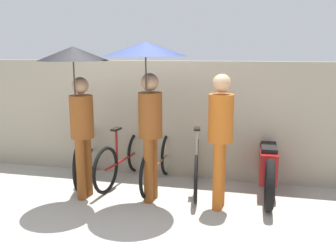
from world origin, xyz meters
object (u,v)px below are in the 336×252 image
(parked_bicycle_0, at_px, (87,156))
(pedestrian_leading, at_px, (77,85))
(parked_bicycle_1, at_px, (123,159))
(pedestrian_center, at_px, (147,77))
(parked_bicycle_3, at_px, (197,165))
(parked_bicycle_2, at_px, (159,162))
(pedestrian_trailing, at_px, (220,131))
(motorcycle, at_px, (268,166))

(parked_bicycle_0, relative_size, pedestrian_leading, 0.80)
(parked_bicycle_1, xyz_separation_m, pedestrian_leading, (-0.32, -0.82, 1.23))
(pedestrian_center, bearing_deg, pedestrian_leading, 10.78)
(parked_bicycle_3, height_order, pedestrian_leading, pedestrian_leading)
(parked_bicycle_2, xyz_separation_m, pedestrian_center, (0.03, -0.68, 1.34))
(parked_bicycle_1, height_order, parked_bicycle_2, parked_bicycle_2)
(parked_bicycle_0, distance_m, parked_bicycle_3, 1.77)
(parked_bicycle_1, bearing_deg, pedestrian_center, -131.60)
(parked_bicycle_2, xyz_separation_m, pedestrian_leading, (-0.91, -0.78, 1.23))
(parked_bicycle_2, xyz_separation_m, pedestrian_trailing, (0.98, -0.63, 0.67))
(parked_bicycle_3, height_order, pedestrian_center, pedestrian_center)
(parked_bicycle_2, height_order, motorcycle, parked_bicycle_2)
(pedestrian_leading, bearing_deg, pedestrian_trailing, -170.76)
(parked_bicycle_1, height_order, pedestrian_leading, pedestrian_leading)
(motorcycle, bearing_deg, parked_bicycle_1, 90.52)
(parked_bicycle_1, relative_size, pedestrian_leading, 0.83)
(pedestrian_trailing, xyz_separation_m, motorcycle, (0.64, 0.70, -0.65))
(parked_bicycle_1, distance_m, pedestrian_center, 1.65)
(parked_bicycle_1, height_order, pedestrian_trailing, pedestrian_trailing)
(pedestrian_center, height_order, pedestrian_trailing, pedestrian_center)
(pedestrian_leading, bearing_deg, pedestrian_center, -169.40)
(pedestrian_center, relative_size, motorcycle, 1.07)
(pedestrian_leading, height_order, pedestrian_trailing, pedestrian_leading)
(parked_bicycle_0, xyz_separation_m, parked_bicycle_2, (1.18, 0.01, -0.01))
(parked_bicycle_1, bearing_deg, pedestrian_trailing, -105.40)
(parked_bicycle_0, relative_size, pedestrian_center, 0.78)
(pedestrian_trailing, distance_m, motorcycle, 1.15)
(pedestrian_trailing, relative_size, motorcycle, 0.88)
(pedestrian_trailing, bearing_deg, parked_bicycle_2, -27.00)
(parked_bicycle_3, distance_m, pedestrian_center, 1.61)
(parked_bicycle_2, height_order, parked_bicycle_3, parked_bicycle_2)
(parked_bicycle_3, distance_m, motorcycle, 1.03)
(parked_bicycle_2, xyz_separation_m, motorcycle, (1.62, 0.07, 0.03))
(pedestrian_center, bearing_deg, parked_bicycle_2, -82.50)
(parked_bicycle_1, relative_size, parked_bicycle_3, 1.04)
(parked_bicycle_0, height_order, pedestrian_center, pedestrian_center)
(parked_bicycle_1, distance_m, pedestrian_leading, 1.51)
(parked_bicycle_1, relative_size, parked_bicycle_2, 1.00)
(parked_bicycle_1, relative_size, pedestrian_center, 0.81)
(pedestrian_leading, distance_m, pedestrian_trailing, 1.97)
(parked_bicycle_2, bearing_deg, parked_bicycle_3, -89.59)
(pedestrian_leading, height_order, motorcycle, pedestrian_leading)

